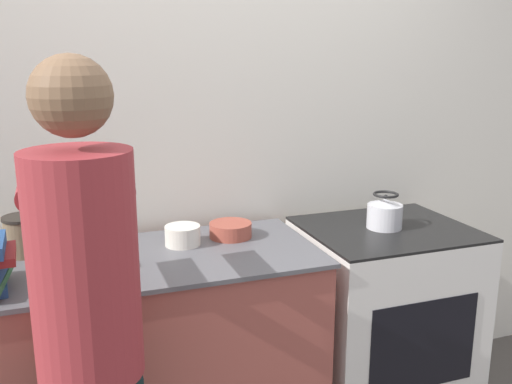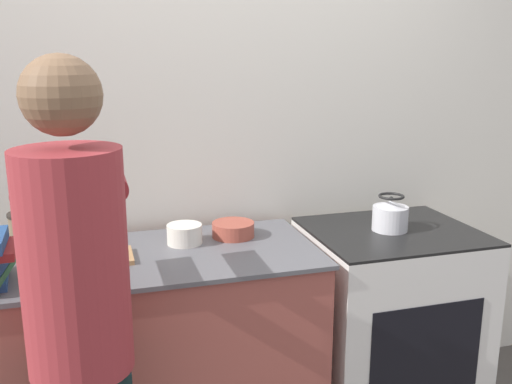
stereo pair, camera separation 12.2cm
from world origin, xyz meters
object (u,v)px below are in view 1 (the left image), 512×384
Objects in this scene: cutting_board at (89,262)px; kettle at (385,213)px; oven at (382,321)px; knife at (79,258)px; person at (89,325)px; canister_jar at (24,235)px; bowl_prep at (183,235)px.

cutting_board is 1.96× the size of kettle.
knife is (-1.35, 0.01, 0.49)m from oven.
knife is at bearing 147.88° from cutting_board.
person is (-1.35, -0.54, 0.48)m from oven.
kettle is at bearing 167.70° from oven.
kettle is at bearing -6.82° from canister_jar.
knife is 1.34× the size of kettle.
canister_jar is at bearing 104.78° from person.
canister_jar is (-0.19, 0.73, 0.07)m from person.
knife is 0.43m from bowl_prep.
kettle is at bearing 22.30° from person.
person is 10.51× the size of kettle.
canister_jar is (-1.55, 0.19, 0.55)m from oven.
bowl_prep is at bearing -16.78° from knife.
person is at bearing -157.70° from kettle.
bowl_prep is (0.42, 0.08, 0.02)m from knife.
canister_jar is (-0.23, 0.20, 0.07)m from cutting_board.
knife reaches higher than oven.
cutting_board is 1.46× the size of knife.
cutting_board is 2.18× the size of bowl_prep.
oven is 1.07m from bowl_prep.
knife reaches higher than cutting_board.
person is 11.69× the size of bowl_prep.
person is at bearing -75.22° from canister_jar.
cutting_board is 0.04m from knife.
canister_jar is (-0.20, 0.18, 0.06)m from knife.
bowl_prep is at bearing -9.20° from canister_jar.
knife is (-0.04, 0.02, 0.01)m from cutting_board.
canister_jar reaches higher than knife.
person is 0.76m from bowl_prep.
cutting_board reaches higher than oven.
canister_jar is (-0.61, 0.10, 0.04)m from bowl_prep.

